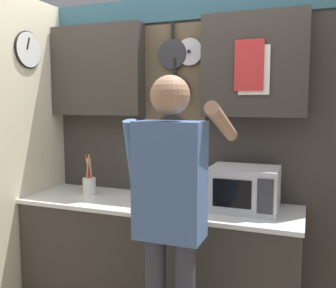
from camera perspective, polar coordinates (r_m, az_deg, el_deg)
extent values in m
cube|color=#38332D|center=(3.00, -1.63, -17.40)|extent=(2.07, 0.61, 0.86)
cube|color=white|center=(2.85, -1.66, -9.17)|extent=(2.10, 0.64, 0.03)
cube|color=#38332D|center=(3.08, 0.63, -1.23)|extent=(2.67, 0.04, 2.47)
cube|color=#2D5666|center=(3.11, 0.45, 19.93)|extent=(2.63, 0.02, 0.19)
cube|color=#38332D|center=(3.25, -10.65, 10.91)|extent=(0.81, 0.16, 0.74)
cube|color=#38332D|center=(2.81, 12.95, 11.62)|extent=(0.75, 0.16, 0.74)
cube|color=brown|center=(3.02, 1.02, 5.45)|extent=(0.51, 0.01, 1.32)
cylinder|color=#2D2D33|center=(3.02, 0.71, 13.54)|extent=(0.23, 0.02, 0.23)
cube|color=black|center=(3.04, 0.67, 16.95)|extent=(0.02, 0.02, 0.13)
cylinder|color=black|center=(2.99, 1.06, 7.97)|extent=(0.25, 0.02, 0.25)
cube|color=black|center=(2.99, 1.03, 11.65)|extent=(0.02, 0.02, 0.14)
cylinder|color=black|center=(3.01, 0.46, 1.73)|extent=(0.28, 0.02, 0.28)
cube|color=black|center=(2.99, 0.42, 5.78)|extent=(0.02, 0.02, 0.14)
cylinder|color=silver|center=(2.98, 3.30, 13.86)|extent=(0.21, 0.01, 0.21)
sphere|color=black|center=(2.96, 3.19, 13.91)|extent=(0.03, 0.03, 0.03)
cylinder|color=silver|center=(3.07, -1.28, -1.95)|extent=(0.01, 0.01, 0.17)
ellipsoid|color=silver|center=(3.08, -1.27, -3.79)|extent=(0.05, 0.01, 0.05)
cylinder|color=red|center=(3.04, 0.13, -2.38)|extent=(0.01, 0.01, 0.21)
ellipsoid|color=red|center=(3.06, 0.13, -4.51)|extent=(0.04, 0.01, 0.04)
cylinder|color=silver|center=(3.01, 1.56, -2.57)|extent=(0.01, 0.01, 0.22)
ellipsoid|color=silver|center=(3.03, 1.55, -4.90)|extent=(0.05, 0.01, 0.05)
cylinder|color=silver|center=(2.99, 3.02, -2.53)|extent=(0.01, 0.01, 0.20)
ellipsoid|color=silver|center=(3.01, 3.00, -4.65)|extent=(0.04, 0.01, 0.03)
cube|color=white|center=(2.71, 12.97, 10.91)|extent=(0.22, 0.02, 0.34)
cube|color=red|center=(2.71, 12.25, 11.66)|extent=(0.20, 0.02, 0.35)
cube|color=beige|center=(3.05, -23.68, -1.84)|extent=(0.04, 1.60, 2.47)
cylinder|color=white|center=(3.22, -20.48, 13.30)|extent=(0.02, 0.27, 0.27)
torus|color=black|center=(3.22, -20.54, 13.30)|extent=(0.02, 0.29, 0.29)
cube|color=black|center=(3.21, -20.54, 14.15)|extent=(0.01, 0.04, 0.09)
cube|color=silver|center=(2.68, 11.53, -6.65)|extent=(0.47, 0.36, 0.30)
cube|color=black|center=(2.51, 9.69, -7.47)|extent=(0.26, 0.01, 0.19)
cube|color=#333338|center=(2.48, 14.59, -7.76)|extent=(0.10, 0.01, 0.23)
cube|color=brown|center=(2.80, 1.95, -7.14)|extent=(0.12, 0.16, 0.19)
cylinder|color=black|center=(2.75, 1.08, -4.78)|extent=(0.02, 0.03, 0.05)
cylinder|color=black|center=(2.74, 1.51, -4.52)|extent=(0.02, 0.04, 0.08)
cylinder|color=black|center=(2.74, 1.95, -4.81)|extent=(0.02, 0.03, 0.06)
cylinder|color=black|center=(2.73, 2.39, -4.74)|extent=(0.02, 0.03, 0.07)
cylinder|color=white|center=(3.15, -11.90, -6.30)|extent=(0.11, 0.11, 0.14)
cylinder|color=silver|center=(3.14, -12.09, -4.35)|extent=(0.03, 0.02, 0.24)
cylinder|color=tan|center=(3.11, -11.66, -4.35)|extent=(0.02, 0.05, 0.25)
cylinder|color=red|center=(3.13, -12.06, -4.10)|extent=(0.07, 0.04, 0.27)
cylinder|color=tan|center=(3.11, -12.18, -4.08)|extent=(0.06, 0.02, 0.28)
cube|color=#4C6B9E|center=(2.09, 0.31, -5.55)|extent=(0.38, 0.22, 0.66)
sphere|color=#A87A5B|center=(2.04, 0.32, 7.43)|extent=(0.22, 0.22, 0.22)
cylinder|color=#4C6B9E|center=(2.20, -4.99, -3.77)|extent=(0.08, 0.22, 0.59)
cylinder|color=#A87A5B|center=(2.25, 8.33, 3.18)|extent=(0.08, 0.58, 0.26)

